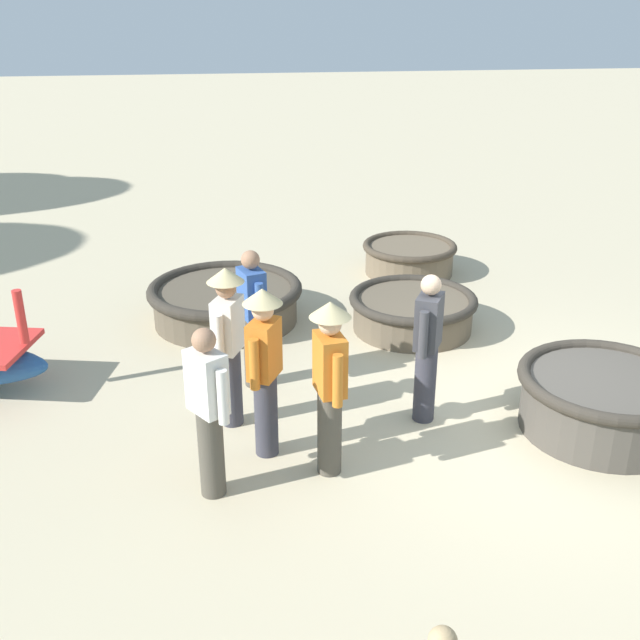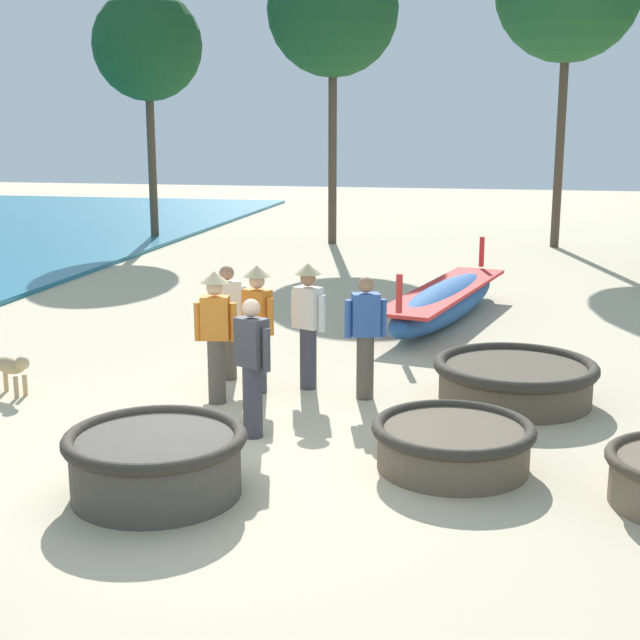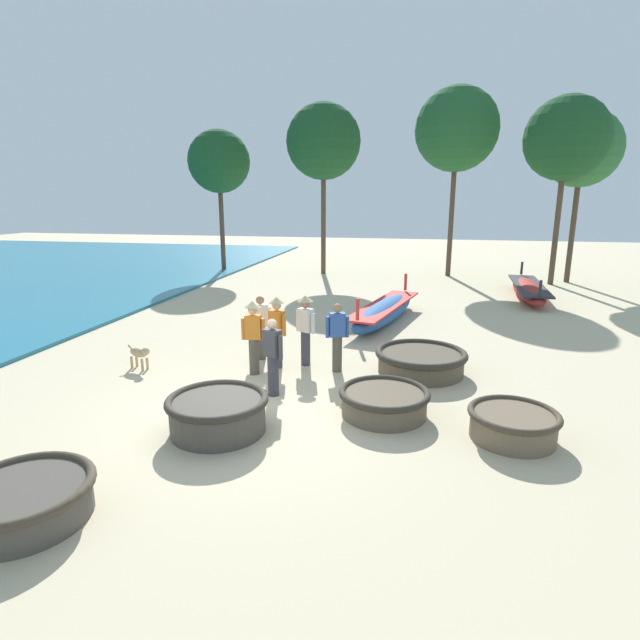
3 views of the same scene
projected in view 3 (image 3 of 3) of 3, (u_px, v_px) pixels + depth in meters
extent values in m
plane|color=#C6B793|center=(246.00, 415.00, 9.08)|extent=(80.00, 80.00, 0.00)
cylinder|color=#4C473F|center=(218.00, 416.00, 8.40)|extent=(1.60, 1.60, 0.56)
torus|color=#332D26|center=(217.00, 400.00, 8.34)|extent=(1.72, 1.72, 0.13)
cylinder|color=brown|center=(384.00, 404.00, 9.06)|extent=(1.54, 1.54, 0.42)
torus|color=#332D26|center=(384.00, 393.00, 9.01)|extent=(1.66, 1.66, 0.12)
cylinder|color=#4C473F|center=(24.00, 504.00, 6.10)|extent=(1.56, 1.56, 0.43)
torus|color=#42382B|center=(22.00, 488.00, 6.05)|extent=(1.69, 1.69, 0.12)
cylinder|color=brown|center=(421.00, 363.00, 11.21)|extent=(1.90, 1.90, 0.45)
torus|color=#332D26|center=(421.00, 354.00, 11.16)|extent=(2.05, 2.05, 0.15)
cylinder|color=brown|center=(513.00, 426.00, 8.15)|extent=(1.36, 1.36, 0.44)
torus|color=#42382B|center=(514.00, 414.00, 8.10)|extent=(1.47, 1.47, 0.11)
ellipsoid|color=#285693|center=(384.00, 312.00, 15.73)|extent=(2.09, 5.39, 0.66)
cube|color=red|center=(385.00, 305.00, 15.68)|extent=(2.03, 4.98, 0.06)
cylinder|color=red|center=(406.00, 282.00, 17.75)|extent=(0.10, 0.10, 0.60)
cylinder|color=red|center=(358.00, 309.00, 13.44)|extent=(0.10, 0.10, 0.60)
ellipsoid|color=maroon|center=(529.00, 290.00, 19.48)|extent=(1.33, 5.59, 0.61)
cube|color=#2D2D33|center=(529.00, 285.00, 19.44)|extent=(1.34, 5.15, 0.06)
cylinder|color=#2D2D33|center=(522.00, 268.00, 21.75)|extent=(0.10, 0.10, 0.55)
cylinder|color=#2D2D33|center=(540.00, 288.00, 16.96)|extent=(0.10, 0.10, 0.55)
cylinder|color=#4C473D|center=(254.00, 356.00, 11.10)|extent=(0.22, 0.22, 0.82)
cube|color=orange|center=(253.00, 327.00, 10.93)|extent=(0.37, 0.27, 0.54)
sphere|color=#DBB28E|center=(253.00, 310.00, 10.84)|extent=(0.20, 0.20, 0.20)
cylinder|color=orange|center=(263.00, 329.00, 10.93)|extent=(0.09, 0.09, 0.48)
cylinder|color=orange|center=(243.00, 329.00, 10.96)|extent=(0.09, 0.09, 0.48)
cone|color=#D1BC84|center=(252.00, 304.00, 10.81)|extent=(0.36, 0.36, 0.14)
cylinder|color=#383842|center=(278.00, 350.00, 11.53)|extent=(0.22, 0.22, 0.82)
cube|color=orange|center=(277.00, 322.00, 11.37)|extent=(0.40, 0.35, 0.54)
sphere|color=#DBB28E|center=(277.00, 306.00, 11.28)|extent=(0.20, 0.20, 0.20)
cylinder|color=orange|center=(284.00, 326.00, 11.25)|extent=(0.09, 0.09, 0.48)
cylinder|color=orange|center=(270.00, 322.00, 11.52)|extent=(0.09, 0.09, 0.48)
cone|color=#D1BC84|center=(276.00, 300.00, 11.25)|extent=(0.36, 0.36, 0.14)
cylinder|color=#383842|center=(273.00, 376.00, 9.90)|extent=(0.22, 0.22, 0.82)
cube|color=#3D3D42|center=(272.00, 343.00, 9.74)|extent=(0.40, 0.36, 0.54)
sphere|color=#DBB28E|center=(272.00, 324.00, 9.65)|extent=(0.20, 0.20, 0.20)
cylinder|color=#3D3D42|center=(265.00, 343.00, 9.89)|extent=(0.09, 0.09, 0.48)
cylinder|color=#3D3D42|center=(280.00, 347.00, 9.61)|extent=(0.09, 0.09, 0.48)
cylinder|color=#4C473D|center=(261.00, 343.00, 12.13)|extent=(0.22, 0.22, 0.82)
cube|color=silver|center=(260.00, 316.00, 11.97)|extent=(0.40, 0.37, 0.54)
sphere|color=#A37556|center=(260.00, 300.00, 11.88)|extent=(0.20, 0.20, 0.20)
cylinder|color=silver|center=(269.00, 317.00, 12.06)|extent=(0.09, 0.09, 0.48)
cylinder|color=silver|center=(252.00, 318.00, 11.90)|extent=(0.09, 0.09, 0.48)
cylinder|color=#383842|center=(306.00, 348.00, 11.71)|extent=(0.22, 0.22, 0.82)
cube|color=silver|center=(305.00, 320.00, 11.54)|extent=(0.40, 0.34, 0.54)
sphere|color=#A37556|center=(305.00, 304.00, 11.45)|extent=(0.20, 0.20, 0.20)
cylinder|color=silver|center=(313.00, 323.00, 11.43)|extent=(0.09, 0.09, 0.48)
cylinder|color=silver|center=(298.00, 321.00, 11.68)|extent=(0.09, 0.09, 0.48)
cone|color=#D1BC84|center=(305.00, 298.00, 11.42)|extent=(0.36, 0.36, 0.14)
cylinder|color=#4C473D|center=(337.00, 354.00, 11.28)|extent=(0.22, 0.22, 0.82)
cube|color=#33569E|center=(337.00, 325.00, 11.12)|extent=(0.39, 0.31, 0.54)
sphere|color=#A37556|center=(338.00, 308.00, 11.03)|extent=(0.20, 0.20, 0.20)
cylinder|color=#33569E|center=(347.00, 327.00, 11.15)|extent=(0.09, 0.09, 0.48)
cylinder|color=#33569E|center=(328.00, 327.00, 11.11)|extent=(0.09, 0.09, 0.48)
ellipsoid|color=tan|center=(138.00, 352.00, 11.44)|extent=(0.56, 0.36, 0.22)
sphere|color=tan|center=(146.00, 351.00, 11.30)|extent=(0.18, 0.18, 0.18)
cylinder|color=tan|center=(131.00, 348.00, 11.55)|extent=(0.20, 0.11, 0.16)
cylinder|color=tan|center=(147.00, 363.00, 11.47)|extent=(0.06, 0.06, 0.28)
cylinder|color=tan|center=(142.00, 365.00, 11.35)|extent=(0.06, 0.06, 0.28)
cylinder|color=tan|center=(137.00, 361.00, 11.65)|extent=(0.06, 0.06, 0.28)
cylinder|color=tan|center=(132.00, 362.00, 11.53)|extent=(0.06, 0.06, 0.28)
cylinder|color=#4C3D2D|center=(572.00, 230.00, 22.62)|extent=(0.24, 0.24, 4.75)
sphere|color=#286033|center=(582.00, 148.00, 21.76)|extent=(3.32, 3.32, 3.32)
cylinder|color=#4C3D2D|center=(222.00, 228.00, 26.17)|extent=(0.24, 0.24, 4.50)
sphere|color=#194723|center=(219.00, 161.00, 25.37)|extent=(3.15, 3.15, 3.15)
cylinder|color=#4C3D2D|center=(323.00, 222.00, 25.14)|extent=(0.24, 0.24, 5.19)
sphere|color=#194723|center=(324.00, 141.00, 24.21)|extent=(3.64, 3.64, 3.64)
cylinder|color=#4C3D2D|center=(556.00, 228.00, 22.02)|extent=(0.24, 0.24, 5.04)
sphere|color=#194723|center=(567.00, 138.00, 21.12)|extent=(3.53, 3.53, 3.53)
cylinder|color=#4C3D2D|center=(451.00, 219.00, 24.40)|extent=(0.24, 0.24, 5.57)
sphere|color=#1E5128|center=(457.00, 129.00, 23.40)|extent=(3.90, 3.90, 3.90)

